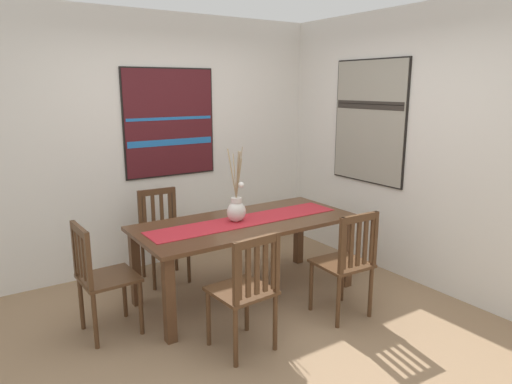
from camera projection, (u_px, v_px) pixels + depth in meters
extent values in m
cube|color=#8E7051|center=(261.00, 327.00, 3.84)|extent=(6.40, 6.40, 0.03)
cube|color=silver|center=(166.00, 142.00, 5.05)|extent=(6.40, 0.12, 2.70)
cube|color=silver|center=(417.00, 148.00, 4.54)|extent=(0.12, 6.40, 2.70)
cube|color=#51331E|center=(246.00, 223.00, 4.25)|extent=(2.03, 0.92, 0.03)
cube|color=#51331E|center=(169.00, 300.00, 3.52)|extent=(0.08, 0.08, 0.70)
cube|color=#51331E|center=(347.00, 252.00, 4.53)|extent=(0.08, 0.08, 0.70)
cube|color=#51331E|center=(135.00, 268.00, 4.13)|extent=(0.08, 0.08, 0.70)
cube|color=#51331E|center=(299.00, 233.00, 5.14)|extent=(0.08, 0.08, 0.70)
cube|color=#B7232D|center=(246.00, 220.00, 4.24)|extent=(1.87, 0.36, 0.01)
ellipsoid|color=silver|center=(236.00, 212.00, 4.19)|extent=(0.18, 0.15, 0.19)
cylinder|color=silver|center=(236.00, 200.00, 4.17)|extent=(0.10, 0.10, 0.05)
cylinder|color=#997F5B|center=(235.00, 175.00, 4.20)|extent=(0.06, 0.15, 0.39)
cylinder|color=#997F5B|center=(232.00, 173.00, 4.15)|extent=(0.04, 0.10, 0.44)
cylinder|color=#997F5B|center=(239.00, 173.00, 4.08)|extent=(0.02, 0.09, 0.47)
cylinder|color=#997F5B|center=(237.00, 175.00, 4.03)|extent=(0.08, 0.17, 0.45)
cylinder|color=#997F5B|center=(238.00, 175.00, 4.04)|extent=(0.06, 0.16, 0.45)
cylinder|color=#997F5B|center=(239.00, 178.00, 4.14)|extent=(0.07, 0.02, 0.36)
sphere|color=white|center=(241.00, 185.00, 4.12)|extent=(0.05, 0.05, 0.05)
cube|color=#4C301C|center=(341.00, 263.00, 3.94)|extent=(0.44, 0.44, 0.03)
cylinder|color=#4C301C|center=(311.00, 286.00, 4.06)|extent=(0.04, 0.04, 0.45)
cylinder|color=#4C301C|center=(342.00, 278.00, 4.24)|extent=(0.04, 0.04, 0.45)
cylinder|color=#4C301C|center=(338.00, 302.00, 3.76)|extent=(0.04, 0.04, 0.45)
cylinder|color=#4C301C|center=(371.00, 292.00, 3.94)|extent=(0.04, 0.04, 0.45)
cube|color=#4C301C|center=(342.00, 246.00, 3.64)|extent=(0.04, 0.04, 0.47)
cube|color=#4C301C|center=(375.00, 239.00, 3.82)|extent=(0.04, 0.04, 0.47)
cube|color=#4C301C|center=(360.00, 218.00, 3.69)|extent=(0.38, 0.05, 0.06)
cube|color=#4C301C|center=(344.00, 247.00, 3.66)|extent=(0.04, 0.02, 0.38)
cube|color=#4C301C|center=(351.00, 246.00, 3.70)|extent=(0.04, 0.02, 0.38)
cube|color=#4C301C|center=(358.00, 244.00, 3.73)|extent=(0.04, 0.02, 0.38)
cube|color=#4C301C|center=(365.00, 242.00, 3.77)|extent=(0.04, 0.02, 0.38)
cube|color=#4C301C|center=(372.00, 241.00, 3.81)|extent=(0.04, 0.02, 0.38)
cube|color=#4C301C|center=(241.00, 291.00, 3.42)|extent=(0.45, 0.45, 0.03)
cylinder|color=#4C301C|center=(208.00, 318.00, 3.50)|extent=(0.04, 0.04, 0.45)
cylinder|color=#4C301C|center=(247.00, 304.00, 3.72)|extent=(0.04, 0.04, 0.45)
cylinder|color=#4C301C|center=(236.00, 338.00, 3.22)|extent=(0.04, 0.04, 0.45)
cylinder|color=#4C301C|center=(275.00, 322.00, 3.44)|extent=(0.04, 0.04, 0.45)
cube|color=#4C301C|center=(236.00, 274.00, 3.11)|extent=(0.04, 0.04, 0.45)
cube|color=#4C301C|center=(277.00, 262.00, 3.32)|extent=(0.04, 0.04, 0.45)
cube|color=#4C301C|center=(257.00, 241.00, 3.17)|extent=(0.38, 0.06, 0.06)
cube|color=#4C301C|center=(239.00, 276.00, 3.13)|extent=(0.04, 0.02, 0.36)
cube|color=#4C301C|center=(248.00, 273.00, 3.17)|extent=(0.04, 0.02, 0.36)
cube|color=#4C301C|center=(257.00, 270.00, 3.22)|extent=(0.04, 0.02, 0.36)
cube|color=#4C301C|center=(265.00, 268.00, 3.26)|extent=(0.04, 0.02, 0.36)
cube|color=#4C301C|center=(274.00, 265.00, 3.31)|extent=(0.04, 0.02, 0.36)
cube|color=#4C301C|center=(109.00, 278.00, 3.65)|extent=(0.44, 0.44, 0.03)
cylinder|color=#4C301C|center=(124.00, 292.00, 3.94)|extent=(0.04, 0.04, 0.45)
cylinder|color=#4C301C|center=(141.00, 308.00, 3.66)|extent=(0.04, 0.04, 0.45)
cylinder|color=#4C301C|center=(81.00, 303.00, 3.74)|extent=(0.04, 0.04, 0.45)
cylinder|color=#4C301C|center=(95.00, 321.00, 3.45)|extent=(0.04, 0.04, 0.45)
cube|color=#4C301C|center=(75.00, 248.00, 3.63)|extent=(0.04, 0.04, 0.45)
cube|color=#4C301C|center=(89.00, 262.00, 3.34)|extent=(0.04, 0.04, 0.45)
cube|color=#4C301C|center=(79.00, 230.00, 3.44)|extent=(0.05, 0.38, 0.06)
cube|color=#4C301C|center=(77.00, 251.00, 3.60)|extent=(0.02, 0.04, 0.36)
cube|color=#4C301C|center=(80.00, 255.00, 3.52)|extent=(0.02, 0.04, 0.36)
cube|color=#4C301C|center=(83.00, 258.00, 3.45)|extent=(0.02, 0.04, 0.36)
cube|color=#4C301C|center=(87.00, 262.00, 3.38)|extent=(0.02, 0.04, 0.36)
cube|color=#4C301C|center=(164.00, 236.00, 4.65)|extent=(0.45, 0.45, 0.03)
cylinder|color=#4C301C|center=(189.00, 261.00, 4.64)|extent=(0.04, 0.04, 0.45)
cylinder|color=#4C301C|center=(154.00, 268.00, 4.46)|extent=(0.04, 0.04, 0.45)
cylinder|color=#4C301C|center=(176.00, 250.00, 4.94)|extent=(0.04, 0.04, 0.45)
cylinder|color=#4C301C|center=(143.00, 256.00, 4.77)|extent=(0.04, 0.04, 0.45)
cube|color=#4C301C|center=(174.00, 208.00, 4.84)|extent=(0.04, 0.04, 0.44)
cube|color=#4C301C|center=(140.00, 212.00, 4.67)|extent=(0.04, 0.04, 0.44)
cube|color=#4C301C|center=(156.00, 192.00, 4.71)|extent=(0.38, 0.06, 0.06)
cube|color=#4C301C|center=(170.00, 210.00, 4.83)|extent=(0.04, 0.02, 0.35)
cube|color=#4C301C|center=(162.00, 211.00, 4.78)|extent=(0.04, 0.02, 0.35)
cube|color=#4C301C|center=(153.00, 212.00, 4.74)|extent=(0.04, 0.02, 0.35)
cube|color=#4C301C|center=(144.00, 213.00, 4.69)|extent=(0.04, 0.02, 0.35)
cube|color=black|center=(169.00, 123.00, 4.96)|extent=(1.03, 0.04, 1.15)
cube|color=#471419|center=(170.00, 123.00, 4.95)|extent=(1.00, 0.01, 1.12)
cube|color=#1E60A8|center=(171.00, 142.00, 4.99)|extent=(0.97, 0.00, 0.07)
cube|color=#1E60A8|center=(170.00, 119.00, 4.93)|extent=(0.97, 0.00, 0.03)
cube|color=black|center=(370.00, 122.00, 4.94)|extent=(0.04, 0.99, 1.31)
cube|color=gray|center=(368.00, 122.00, 4.92)|extent=(0.01, 0.96, 1.28)
cube|color=#2D2823|center=(369.00, 107.00, 4.88)|extent=(0.00, 0.93, 0.06)
cube|color=#2D2823|center=(369.00, 103.00, 4.88)|extent=(0.00, 0.93, 0.04)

